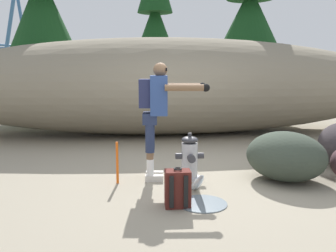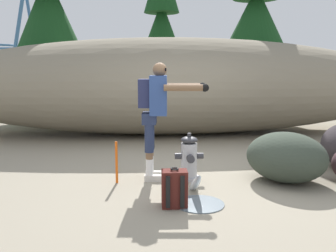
{
  "view_description": "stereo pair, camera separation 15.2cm",
  "coord_description": "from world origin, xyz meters",
  "px_view_note": "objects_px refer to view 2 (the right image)",
  "views": [
    {
      "loc": [
        -0.95,
        -5.19,
        1.62
      ],
      "look_at": [
        -0.4,
        0.22,
        0.75
      ],
      "focal_mm": 38.79,
      "sensor_mm": 36.0,
      "label": 1
    },
    {
      "loc": [
        -0.8,
        -5.2,
        1.62
      ],
      "look_at": [
        -0.4,
        0.22,
        0.75
      ],
      "focal_mm": 38.79,
      "sensor_mm": 36.0,
      "label": 2
    }
  ],
  "objects_px": {
    "survey_stake": "(117,162)",
    "fire_hydrant": "(189,159)",
    "spare_backpack": "(174,189)",
    "utility_worker": "(157,106)",
    "boulder_large": "(286,157)"
  },
  "relations": [
    {
      "from": "spare_backpack",
      "to": "survey_stake",
      "type": "bearing_deg",
      "value": 38.92
    },
    {
      "from": "utility_worker",
      "to": "survey_stake",
      "type": "relative_size",
      "value": 2.82
    },
    {
      "from": "boulder_large",
      "to": "utility_worker",
      "type": "bearing_deg",
      "value": 173.04
    },
    {
      "from": "boulder_large",
      "to": "survey_stake",
      "type": "distance_m",
      "value": 2.43
    },
    {
      "from": "fire_hydrant",
      "to": "survey_stake",
      "type": "distance_m",
      "value": 1.05
    },
    {
      "from": "utility_worker",
      "to": "boulder_large",
      "type": "xyz_separation_m",
      "value": [
        1.85,
        -0.23,
        -0.72
      ]
    },
    {
      "from": "spare_backpack",
      "to": "survey_stake",
      "type": "xyz_separation_m",
      "value": [
        -0.74,
        0.95,
        0.08
      ]
    },
    {
      "from": "fire_hydrant",
      "to": "spare_backpack",
      "type": "relative_size",
      "value": 1.47
    },
    {
      "from": "utility_worker",
      "to": "spare_backpack",
      "type": "xyz_separation_m",
      "value": [
        0.16,
        -1.08,
        -0.86
      ]
    },
    {
      "from": "spare_backpack",
      "to": "survey_stake",
      "type": "relative_size",
      "value": 0.78
    },
    {
      "from": "survey_stake",
      "to": "fire_hydrant",
      "type": "bearing_deg",
      "value": 5.03
    },
    {
      "from": "utility_worker",
      "to": "spare_backpack",
      "type": "relative_size",
      "value": 3.61
    },
    {
      "from": "boulder_large",
      "to": "survey_stake",
      "type": "height_order",
      "value": "boulder_large"
    },
    {
      "from": "utility_worker",
      "to": "boulder_large",
      "type": "distance_m",
      "value": 1.99
    },
    {
      "from": "survey_stake",
      "to": "utility_worker",
      "type": "bearing_deg",
      "value": 13.13
    }
  ]
}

